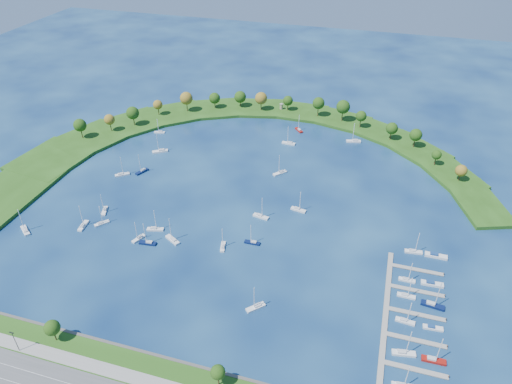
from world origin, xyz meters
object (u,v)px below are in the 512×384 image
(harbor_tower, at_px, (281,106))
(moored_boat_18, at_px, (25,230))
(moored_boat_10, at_px, (160,151))
(moored_boat_19, at_px, (223,246))
(moored_boat_11, at_px, (102,223))
(moored_boat_12, at_px, (289,143))
(docked_boat_11, at_px, (436,256))
(moored_boat_9, at_px, (148,242))
(moored_boat_0, at_px, (256,307))
(moored_boat_20, at_px, (299,130))
(docked_boat_9, at_px, (432,284))
(moored_boat_6, at_px, (261,216))
(dock_system, at_px, (404,324))
(moored_boat_7, at_px, (354,141))
(moored_boat_8, at_px, (155,229))
(moored_boat_5, at_px, (280,173))
(moored_boat_16, at_px, (173,239))
(docked_boat_3, at_px, (434,360))
(moored_boat_3, at_px, (160,132))
(moored_boat_1, at_px, (252,242))
(moored_boat_4, at_px, (142,171))
(docked_boat_7, at_px, (433,305))
(docked_boat_5, at_px, (433,328))
(docked_boat_8, at_px, (407,279))
(moored_boat_17, at_px, (104,210))
(moored_boat_14, at_px, (139,238))
(docked_boat_4, at_px, (405,321))
(moored_boat_2, at_px, (298,209))
(docked_boat_2, at_px, (404,353))
(docked_boat_6, at_px, (406,295))
(moored_boat_15, at_px, (83,225))

(harbor_tower, height_order, moored_boat_18, moored_boat_18)
(moored_boat_10, relative_size, moored_boat_19, 1.34)
(harbor_tower, xyz_separation_m, moored_boat_11, (-54.16, -155.64, -3.29))
(moored_boat_12, xyz_separation_m, docked_boat_11, (89.80, -85.92, -0.18))
(harbor_tower, height_order, moored_boat_9, moored_boat_9)
(moored_boat_0, xyz_separation_m, moored_boat_20, (-16.71, 159.51, -0.01))
(moored_boat_19, height_order, docked_boat_9, moored_boat_19)
(moored_boat_6, xyz_separation_m, moored_boat_20, (-1.82, 100.71, -0.02))
(dock_system, distance_m, moored_boat_7, 150.07)
(moored_boat_8, xyz_separation_m, docked_boat_11, (132.92, 19.29, -0.17))
(moored_boat_5, xyz_separation_m, moored_boat_20, (-1.10, 57.34, -0.03))
(moored_boat_6, xyz_separation_m, moored_boat_16, (-35.51, -29.87, 0.02))
(docked_boat_3, bearing_deg, docked_boat_9, 88.97)
(moored_boat_3, relative_size, moored_boat_11, 0.95)
(moored_boat_8, bearing_deg, moored_boat_0, -43.28)
(moored_boat_1, height_order, moored_boat_6, moored_boat_6)
(moored_boat_3, distance_m, moored_boat_4, 50.30)
(moored_boat_8, distance_m, docked_boat_7, 131.64)
(moored_boat_3, relative_size, moored_boat_9, 0.85)
(docked_boat_3, xyz_separation_m, docked_boat_5, (-0.02, 15.25, -0.36))
(moored_boat_7, xyz_separation_m, docked_boat_5, (47.69, -144.28, -0.39))
(moored_boat_12, distance_m, docked_boat_8, 130.99)
(moored_boat_11, distance_m, moored_boat_17, 10.68)
(docked_boat_3, distance_m, docked_boat_9, 39.66)
(moored_boat_20, height_order, docked_boat_3, docked_boat_3)
(moored_boat_14, xyz_separation_m, docked_boat_4, (124.98, -15.26, 0.01))
(moored_boat_18, bearing_deg, dock_system, -145.31)
(harbor_tower, distance_m, moored_boat_6, 129.04)
(docked_boat_3, bearing_deg, moored_boat_3, 141.37)
(harbor_tower, distance_m, moored_boat_16, 157.84)
(moored_boat_18, relative_size, docked_boat_9, 1.36)
(harbor_tower, bearing_deg, docked_boat_4, -61.82)
(moored_boat_0, distance_m, moored_boat_19, 40.33)
(moored_boat_2, relative_size, moored_boat_7, 0.87)
(harbor_tower, distance_m, docked_boat_4, 199.76)
(moored_boat_6, xyz_separation_m, docked_boat_8, (73.31, -25.29, -0.05))
(moored_boat_3, xyz_separation_m, moored_boat_14, (40.22, -104.17, 0.01))
(harbor_tower, relative_size, moored_boat_7, 0.31)
(moored_boat_11, height_order, docked_boat_5, moored_boat_11)
(docked_boat_2, distance_m, docked_boat_5, 18.53)
(moored_boat_14, bearing_deg, dock_system, 104.05)
(moored_boat_6, height_order, docked_boat_9, moored_boat_6)
(moored_boat_6, xyz_separation_m, moored_boat_8, (-47.30, -24.89, -0.00))
(docked_boat_6, bearing_deg, moored_boat_6, 156.10)
(docked_boat_8, bearing_deg, docked_boat_7, -47.12)
(moored_boat_16, bearing_deg, moored_boat_9, 57.97)
(harbor_tower, distance_m, moored_boat_17, 157.23)
(moored_boat_7, bearing_deg, moored_boat_15, 31.69)
(dock_system, distance_m, docked_boat_3, 17.71)
(moored_boat_14, xyz_separation_m, moored_boat_16, (16.17, 3.66, 0.06))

